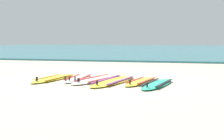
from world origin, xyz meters
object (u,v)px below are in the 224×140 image
surfboard_1 (78,78)px  surfboard_5 (157,84)px  surfboard_2 (99,79)px  surfboard_0 (54,78)px  surfboard_3 (114,81)px  surfboard_4 (141,81)px

surfboard_1 → surfboard_5: bearing=-14.5°
surfboard_2 → surfboard_5: 1.83m
surfboard_0 → surfboard_2: (1.35, 0.15, -0.00)m
surfboard_1 → surfboard_3: (1.17, -0.35, -0.00)m
surfboard_0 → surfboard_1: bearing=16.2°
surfboard_1 → surfboard_0: bearing=-163.8°
surfboard_0 → surfboard_2: size_ratio=0.86×
surfboard_1 → surfboard_2: same height
surfboard_0 → surfboard_3: same height
surfboard_2 → surfboard_3: bearing=-29.0°
surfboard_4 → surfboard_5: bearing=-36.9°
surfboard_1 → surfboard_4: size_ratio=1.01×
surfboard_0 → surfboard_2: same height
surfboard_1 → surfboard_4: 1.94m
surfboard_2 → surfboard_4: same height
surfboard_3 → surfboard_5: 1.25m
surfboard_1 → surfboard_5: size_ratio=0.94×
surfboard_0 → surfboard_3: 1.88m
surfboard_1 → surfboard_5: 2.48m
surfboard_3 → surfboard_4: (0.75, 0.08, 0.00)m
surfboard_0 → surfboard_1: same height
surfboard_1 → surfboard_3: bearing=-16.5°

